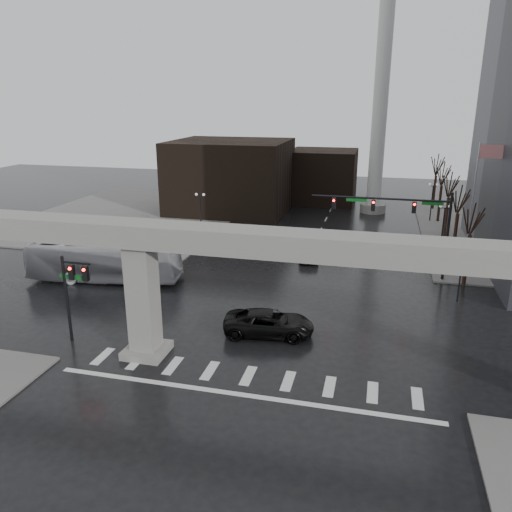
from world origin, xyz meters
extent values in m
plane|color=black|center=(0.00, 0.00, 0.00)|extent=(160.00, 160.00, 0.00)
cube|color=slate|center=(-26.00, 36.00, 0.07)|extent=(28.00, 36.00, 0.15)
cube|color=gray|center=(0.00, 0.00, 8.00)|extent=(48.00, 2.20, 1.40)
cube|color=gray|center=(-7.00, 0.00, 3.65)|extent=(1.60, 1.60, 7.30)
cube|color=gray|center=(-7.00, 0.00, 0.25)|extent=(2.60, 2.60, 0.50)
cube|color=black|center=(-14.00, 42.00, 5.00)|extent=(16.00, 14.00, 10.00)
cube|color=black|center=(-2.00, 52.00, 4.00)|extent=(10.00, 10.00, 8.00)
cylinder|color=silver|center=(6.00, 46.00, 15.00)|extent=(2.00, 2.00, 30.00)
cylinder|color=gray|center=(6.00, 46.00, 0.60)|extent=(3.60, 3.60, 1.20)
cylinder|color=black|center=(12.80, 18.80, 4.00)|extent=(0.24, 0.24, 8.00)
cylinder|color=black|center=(6.80, 18.80, 7.20)|extent=(12.00, 0.18, 0.18)
cube|color=black|center=(9.80, 18.80, 6.55)|extent=(0.35, 0.30, 1.00)
cube|color=black|center=(6.30, 18.80, 6.55)|extent=(0.35, 0.30, 1.00)
cube|color=black|center=(2.80, 18.80, 6.55)|extent=(0.35, 0.30, 1.00)
sphere|color=#FF0C05|center=(9.80, 18.62, 6.85)|extent=(0.20, 0.20, 0.20)
cube|color=#0C5718|center=(11.30, 18.80, 7.00)|extent=(1.80, 0.05, 0.35)
cube|color=#0C5718|center=(4.80, 18.80, 7.00)|extent=(1.80, 0.05, 0.35)
cylinder|color=black|center=(-12.80, 0.50, 3.00)|extent=(0.20, 0.20, 6.00)
cylinder|color=black|center=(-11.80, 0.50, 5.60)|extent=(2.00, 0.14, 0.14)
cube|color=black|center=(-12.20, 0.50, 4.95)|extent=(0.35, 0.30, 1.00)
cube|color=black|center=(-11.20, 0.50, 4.95)|extent=(0.35, 0.30, 1.00)
cube|color=#0C5718|center=(-12.30, 0.50, 4.60)|extent=(1.60, 0.05, 0.30)
cylinder|color=silver|center=(15.00, 22.00, 6.00)|extent=(0.12, 0.12, 12.00)
cube|color=#AF1512|center=(16.00, 22.00, 11.20)|extent=(2.00, 0.03, 1.20)
cylinder|color=black|center=(13.50, 14.00, 2.40)|extent=(0.14, 0.14, 4.80)
cube|color=black|center=(13.50, 14.00, 4.75)|extent=(0.90, 0.06, 0.06)
sphere|color=silver|center=(13.05, 14.00, 4.95)|extent=(0.32, 0.32, 0.32)
sphere|color=silver|center=(13.95, 14.00, 4.95)|extent=(0.32, 0.32, 0.32)
cylinder|color=black|center=(13.50, 28.00, 2.40)|extent=(0.14, 0.14, 4.80)
cube|color=black|center=(13.50, 28.00, 4.75)|extent=(0.90, 0.06, 0.06)
sphere|color=silver|center=(13.05, 28.00, 4.95)|extent=(0.32, 0.32, 0.32)
sphere|color=silver|center=(13.95, 28.00, 4.95)|extent=(0.32, 0.32, 0.32)
cylinder|color=black|center=(13.50, 42.00, 2.40)|extent=(0.14, 0.14, 4.80)
cube|color=black|center=(13.50, 42.00, 4.75)|extent=(0.90, 0.06, 0.06)
sphere|color=silver|center=(13.05, 42.00, 4.95)|extent=(0.32, 0.32, 0.32)
sphere|color=silver|center=(13.95, 42.00, 4.95)|extent=(0.32, 0.32, 0.32)
cylinder|color=black|center=(-13.50, 14.00, 2.40)|extent=(0.14, 0.14, 4.80)
cube|color=black|center=(-13.50, 14.00, 4.75)|extent=(0.90, 0.06, 0.06)
sphere|color=silver|center=(-13.95, 14.00, 4.95)|extent=(0.32, 0.32, 0.32)
sphere|color=silver|center=(-13.05, 14.00, 4.95)|extent=(0.32, 0.32, 0.32)
cylinder|color=black|center=(-13.50, 28.00, 2.40)|extent=(0.14, 0.14, 4.80)
cube|color=black|center=(-13.50, 28.00, 4.75)|extent=(0.90, 0.06, 0.06)
sphere|color=silver|center=(-13.95, 28.00, 4.95)|extent=(0.32, 0.32, 0.32)
sphere|color=silver|center=(-13.05, 28.00, 4.95)|extent=(0.32, 0.32, 0.32)
cylinder|color=black|center=(-13.50, 42.00, 2.40)|extent=(0.14, 0.14, 4.80)
cube|color=black|center=(-13.50, 42.00, 4.75)|extent=(0.90, 0.06, 0.06)
sphere|color=silver|center=(-13.95, 42.00, 4.95)|extent=(0.32, 0.32, 0.32)
sphere|color=silver|center=(-13.05, 42.00, 4.95)|extent=(0.32, 0.32, 0.32)
cylinder|color=black|center=(14.50, 18.00, 2.27)|extent=(0.34, 0.34, 4.55)
cylinder|color=black|center=(14.50, 18.00, 6.01)|extent=(0.12, 1.52, 2.98)
cylinder|color=black|center=(15.00, 18.25, 5.78)|extent=(0.83, 1.14, 2.51)
cylinder|color=black|center=(14.50, 26.00, 2.33)|extent=(0.34, 0.34, 4.66)
cylinder|color=black|center=(14.50, 26.00, 6.15)|extent=(0.12, 1.55, 3.05)
cylinder|color=black|center=(15.00, 26.25, 5.91)|extent=(0.85, 1.16, 2.57)
cylinder|color=black|center=(14.50, 34.00, 2.38)|extent=(0.34, 0.34, 4.76)
cylinder|color=black|center=(14.50, 34.00, 6.29)|extent=(0.12, 1.59, 3.11)
cylinder|color=black|center=(15.00, 34.25, 6.05)|extent=(0.86, 1.18, 2.62)
cylinder|color=black|center=(14.50, 42.00, 2.43)|extent=(0.34, 0.34, 4.87)
cylinder|color=black|center=(14.50, 42.00, 6.43)|extent=(0.12, 1.62, 3.18)
cylinder|color=black|center=(15.00, 42.25, 6.18)|extent=(0.88, 1.20, 2.68)
cylinder|color=black|center=(14.50, 50.00, 2.48)|extent=(0.34, 0.34, 4.97)
cylinder|color=black|center=(14.50, 50.00, 6.57)|extent=(0.12, 1.65, 3.25)
cylinder|color=black|center=(15.00, 50.25, 6.31)|extent=(0.89, 1.23, 2.74)
imported|color=black|center=(0.00, 4.57, 0.86)|extent=(6.53, 3.67, 1.72)
imported|color=#B9B9BE|center=(-16.64, 11.57, 1.89)|extent=(13.90, 4.96, 3.79)
imported|color=black|center=(0.20, 22.02, 0.83)|extent=(2.74, 5.11, 1.65)
camera|label=1|loc=(6.74, -26.10, 15.74)|focal=35.00mm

